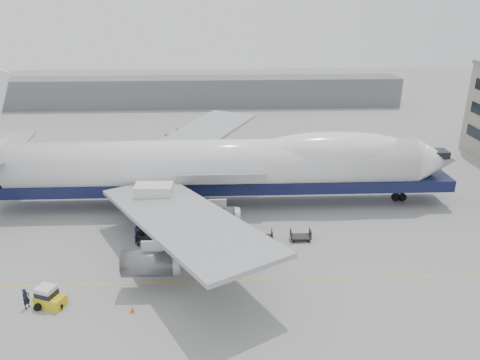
{
  "coord_description": "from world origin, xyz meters",
  "views": [
    {
      "loc": [
        0.94,
        -44.86,
        26.4
      ],
      "look_at": [
        3.16,
        6.0,
        5.84
      ],
      "focal_mm": 35.0,
      "sensor_mm": 36.0,
      "label": 1
    }
  ],
  "objects_px": {
    "catering_truck": "(155,205)",
    "baggage_tug": "(49,297)",
    "airliner": "(219,165)",
    "ground_worker": "(26,299)"
  },
  "relations": [
    {
      "from": "catering_truck",
      "to": "baggage_tug",
      "type": "bearing_deg",
      "value": -118.04
    },
    {
      "from": "airliner",
      "to": "catering_truck",
      "type": "bearing_deg",
      "value": -134.84
    },
    {
      "from": "catering_truck",
      "to": "ground_worker",
      "type": "height_order",
      "value": "catering_truck"
    },
    {
      "from": "airliner",
      "to": "baggage_tug",
      "type": "xyz_separation_m",
      "value": [
        -15.38,
        -21.14,
        -4.76
      ]
    },
    {
      "from": "catering_truck",
      "to": "ground_worker",
      "type": "distance_m",
      "value": 17.26
    },
    {
      "from": "catering_truck",
      "to": "ground_worker",
      "type": "bearing_deg",
      "value": -123.13
    },
    {
      "from": "airliner",
      "to": "ground_worker",
      "type": "height_order",
      "value": "airliner"
    },
    {
      "from": "airliner",
      "to": "ground_worker",
      "type": "bearing_deg",
      "value": -128.94
    },
    {
      "from": "catering_truck",
      "to": "baggage_tug",
      "type": "height_order",
      "value": "catering_truck"
    },
    {
      "from": "ground_worker",
      "to": "catering_truck",
      "type": "bearing_deg",
      "value": -3.88
    }
  ]
}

